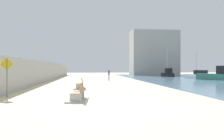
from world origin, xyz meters
name	(u,v)px	position (x,y,z in m)	size (l,w,h in m)	color
ground_plane	(100,82)	(0.00, 18.00, 0.00)	(120.00, 120.00, 0.00)	beige
seawall	(40,72)	(-7.50, 18.00, 1.33)	(0.80, 64.00, 2.67)	#ADAAA3
bench_near	(78,97)	(-2.10, 2.23, 0.23)	(1.28, 2.19, 0.98)	#ADAAA3
bench_far	(80,86)	(-2.25, 9.52, 0.23)	(1.14, 2.12, 0.98)	#ADAAA3
person_walking	(109,74)	(1.51, 21.66, 1.03)	(0.24, 0.53, 1.76)	navy
boat_distant	(168,73)	(16.19, 37.22, 0.71)	(1.87, 5.90, 6.10)	black
boat_outer	(198,75)	(17.97, 26.98, 0.59)	(3.80, 4.75, 4.86)	white
boat_mid_bay	(223,75)	(18.50, 20.46, 0.82)	(5.06, 7.15, 2.16)	#337060
pedestrian_sign	(7,72)	(-6.60, 4.16, 1.57)	(0.85, 0.08, 2.52)	slate
harbor_building	(154,53)	(15.69, 46.00, 5.74)	(12.00, 6.00, 11.47)	#9E9E99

